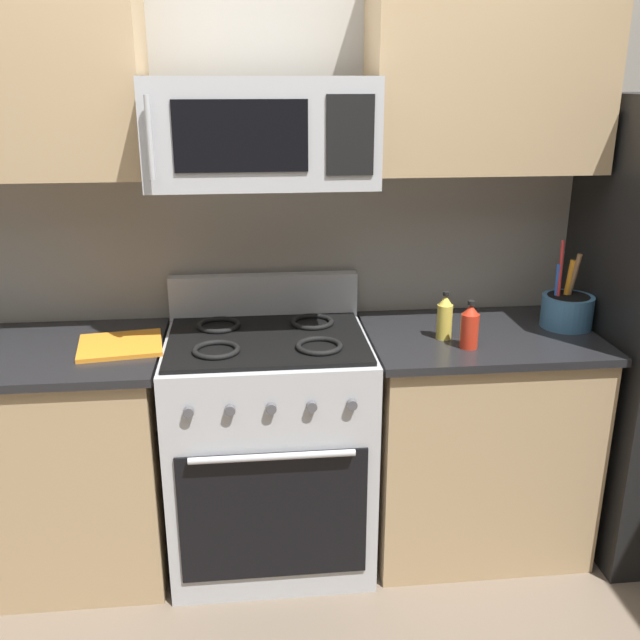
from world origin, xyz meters
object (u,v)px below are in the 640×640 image
Objects in this scene: cutting_board at (120,345)px; utensil_crock at (567,309)px; bottle_oil at (445,317)px; range_oven at (270,445)px; microwave at (261,132)px; bottle_hot_sauce at (470,327)px.

utensil_crock is at bearing 1.68° from cutting_board.
utensil_crock is 1.86× the size of bottle_oil.
bottle_oil is at bearing -3.47° from range_oven.
microwave reaches higher than bottle_hot_sauce.
microwave is 1.01m from bottle_hot_sauce.
microwave is 1.36m from utensil_crock.
bottle_hot_sauce is at bearing -6.19° from cutting_board.
utensil_crock is 1.71m from cutting_board.
microwave is at bearing 3.87° from cutting_board.
bottle_oil is (0.66, -0.04, 0.52)m from range_oven.
cutting_board is 1.65× the size of bottle_hot_sauce.
cutting_board is at bearing -178.32° from utensil_crock.
cutting_board is (-1.71, -0.05, -0.06)m from utensil_crock.
microwave is 2.62× the size of cutting_board.
utensil_crock is at bearing 0.69° from microwave.
range_oven is 0.90m from bottle_hot_sauce.
bottle_oil is at bearing -1.52° from cutting_board.
bottle_oil is at bearing 121.25° from bottle_hot_sauce.
microwave is at bearing 174.16° from bottle_oil.
bottle_hot_sauce reaches higher than cutting_board.
range_oven is at bearing 0.91° from cutting_board.
cutting_board is at bearing 178.48° from bottle_oil.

